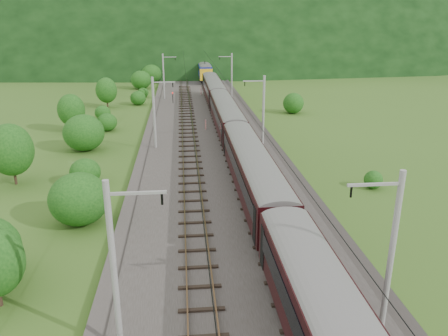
{
  "coord_description": "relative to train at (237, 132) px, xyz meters",
  "views": [
    {
      "loc": [
        -3.07,
        -16.62,
        14.44
      ],
      "look_at": [
        0.25,
        17.4,
        2.6
      ],
      "focal_mm": 35.0,
      "sensor_mm": 36.0,
      "label": 1
    }
  ],
  "objects": [
    {
      "name": "railbed",
      "position": [
        -2.4,
        -16.33,
        -3.18
      ],
      "size": [
        14.0,
        220.0,
        0.3
      ],
      "primitive_type": "cube",
      "color": "#38332D",
      "rests_on": "ground"
    },
    {
      "name": "track_left",
      "position": [
        -4.8,
        -16.33,
        -2.96
      ],
      "size": [
        2.4,
        220.0,
        0.27
      ],
      "color": "brown",
      "rests_on": "railbed"
    },
    {
      "name": "track_right",
      "position": [
        0.0,
        -16.33,
        -2.96
      ],
      "size": [
        2.4,
        220.0,
        0.27
      ],
      "color": "brown",
      "rests_on": "railbed"
    },
    {
      "name": "catenary_left",
      "position": [
        -8.52,
        5.67,
        1.17
      ],
      "size": [
        2.54,
        192.28,
        8.0
      ],
      "color": "gray",
      "rests_on": "railbed"
    },
    {
      "name": "catenary_right",
      "position": [
        3.72,
        5.67,
        1.17
      ],
      "size": [
        2.54,
        192.28,
        8.0
      ],
      "color": "gray",
      "rests_on": "railbed"
    },
    {
      "name": "overhead_wires",
      "position": [
        -2.4,
        -16.33,
        3.77
      ],
      "size": [
        4.83,
        198.0,
        0.03
      ],
      "color": "black",
      "rests_on": "ground"
    },
    {
      "name": "mountain_main",
      "position": [
        -2.4,
        233.67,
        -3.33
      ],
      "size": [
        504.0,
        360.0,
        244.0
      ],
      "primitive_type": "ellipsoid",
      "color": "black",
      "rests_on": "ground"
    },
    {
      "name": "mountain_ridge",
      "position": [
        -122.4,
        273.67,
        -3.33
      ],
      "size": [
        336.0,
        280.0,
        132.0
      ],
      "primitive_type": "ellipsoid",
      "color": "black",
      "rests_on": "ground"
    },
    {
      "name": "train",
      "position": [
        0.0,
        0.0,
        0.0
      ],
      "size": [
        2.79,
        132.51,
        4.84
      ],
      "color": "black",
      "rests_on": "ground"
    },
    {
      "name": "hazard_post_near",
      "position": [
        -2.4,
        13.59,
        -2.37
      ],
      "size": [
        0.14,
        0.14,
        1.32
      ],
      "primitive_type": "cylinder",
      "color": "red",
      "rests_on": "railbed"
    },
    {
      "name": "hazard_post_far",
      "position": [
        -1.73,
        41.1,
        -2.38
      ],
      "size": [
        0.14,
        0.14,
        1.31
      ],
      "primitive_type": "cylinder",
      "color": "red",
      "rests_on": "railbed"
    },
    {
      "name": "signal",
      "position": [
        -7.01,
        33.0,
        -1.95
      ],
      "size": [
        0.2,
        0.2,
        1.85
      ],
      "color": "black",
      "rests_on": "railbed"
    },
    {
      "name": "vegetation_left",
      "position": [
        -16.1,
        -10.94,
        -1.06
      ],
      "size": [
        14.05,
        150.54,
        6.3
      ],
      "color": "#154412",
      "rests_on": "ground"
    }
  ]
}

